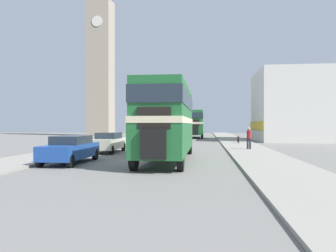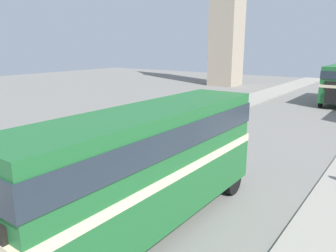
# 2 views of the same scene
# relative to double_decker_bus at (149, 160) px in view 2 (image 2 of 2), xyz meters

# --- Properties ---
(ground_plane) EXTENTS (120.00, 120.00, 0.00)m
(ground_plane) POSITION_rel_double_decker_bus_xyz_m (-1.20, -0.77, -2.51)
(ground_plane) COLOR slate
(sidewalk_left) EXTENTS (3.50, 120.00, 0.12)m
(sidewalk_left) POSITION_rel_double_decker_bus_xyz_m (-7.95, -0.77, -2.45)
(sidewalk_left) COLOR gray
(sidewalk_left) RESTS_ON ground_plane
(double_decker_bus) EXTENTS (2.42, 10.68, 4.19)m
(double_decker_bus) POSITION_rel_double_decker_bus_xyz_m (0.00, 0.00, 0.00)
(double_decker_bus) COLOR #1E602D
(double_decker_bus) RESTS_ON ground_plane
(car_parked_near) EXTENTS (1.73, 4.46, 1.47)m
(car_parked_near) POSITION_rel_double_decker_bus_xyz_m (-5.04, -1.92, -1.75)
(car_parked_near) COLOR #1E479E
(car_parked_near) RESTS_ON ground_plane
(car_parked_mid) EXTENTS (1.66, 4.21, 1.47)m
(car_parked_mid) POSITION_rel_double_decker_bus_xyz_m (-5.00, 4.81, -1.75)
(car_parked_mid) COLOR beige
(car_parked_mid) RESTS_ON ground_plane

